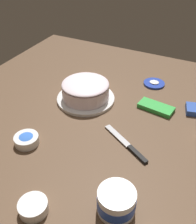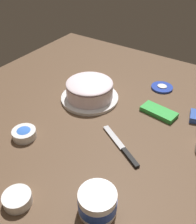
# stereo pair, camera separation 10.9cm
# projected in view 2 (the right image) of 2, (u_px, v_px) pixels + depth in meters

# --- Properties ---
(ground_plane) EXTENTS (1.54, 1.54, 0.00)m
(ground_plane) POSITION_uv_depth(u_px,v_px,m) (103.00, 131.00, 1.05)
(ground_plane) COLOR brown
(frosted_cake) EXTENTS (0.26, 0.26, 0.10)m
(frosted_cake) POSITION_uv_depth(u_px,v_px,m) (90.00, 91.00, 1.20)
(frosted_cake) COLOR white
(frosted_cake) RESTS_ON ground_plane
(frosting_tub) EXTENTS (0.11, 0.11, 0.08)m
(frosting_tub) POSITION_uv_depth(u_px,v_px,m) (97.00, 202.00, 0.74)
(frosting_tub) COLOR white
(frosting_tub) RESTS_ON ground_plane
(frosting_tub_lid) EXTENTS (0.10, 0.10, 0.02)m
(frosting_tub_lid) POSITION_uv_depth(u_px,v_px,m) (162.00, 87.00, 1.30)
(frosting_tub_lid) COLOR #233DAD
(frosting_tub_lid) RESTS_ON ground_plane
(spreading_knife) EXTENTS (0.21, 0.14, 0.01)m
(spreading_knife) POSITION_uv_depth(u_px,v_px,m) (123.00, 149.00, 0.96)
(spreading_knife) COLOR silver
(spreading_knife) RESTS_ON ground_plane
(sprinkle_bowl_green) EXTENTS (0.09, 0.09, 0.03)m
(sprinkle_bowl_green) POSITION_uv_depth(u_px,v_px,m) (17.00, 199.00, 0.78)
(sprinkle_bowl_green) COLOR white
(sprinkle_bowl_green) RESTS_ON ground_plane
(sprinkle_bowl_blue) EXTENTS (0.09, 0.09, 0.04)m
(sprinkle_bowl_blue) POSITION_uv_depth(u_px,v_px,m) (24.00, 133.00, 1.01)
(sprinkle_bowl_blue) COLOR white
(sprinkle_bowl_blue) RESTS_ON ground_plane
(candy_box_upper) EXTENTS (0.16, 0.09, 0.02)m
(candy_box_upper) POSITION_uv_depth(u_px,v_px,m) (159.00, 112.00, 1.13)
(candy_box_upper) COLOR green
(candy_box_upper) RESTS_ON ground_plane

